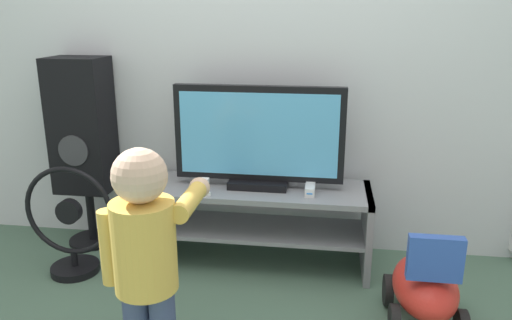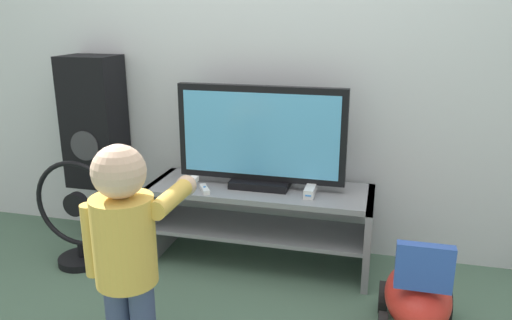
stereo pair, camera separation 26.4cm
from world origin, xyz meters
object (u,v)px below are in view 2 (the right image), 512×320
remote_primary (205,189)px  child (127,241)px  ride_on_toy (418,296)px  television (261,138)px  floor_fan (78,219)px  speaker_tower (95,126)px  game_console (311,190)px

remote_primary → child: (-0.01, -0.84, 0.08)m
remote_primary → ride_on_toy: ride_on_toy is taller
television → floor_fan: bearing=-163.9°
floor_fan → ride_on_toy: floor_fan is taller
remote_primary → speaker_tower: bearing=162.8°
game_console → floor_fan: floor_fan is taller
speaker_tower → ride_on_toy: speaker_tower is taller
remote_primary → game_console: bearing=9.1°
floor_fan → child: bearing=-44.9°
remote_primary → child: bearing=-90.4°
child → speaker_tower: (-0.79, 1.09, 0.17)m
floor_fan → ride_on_toy: bearing=-6.7°
television → floor_fan: 1.13m
game_console → speaker_tower: bearing=173.5°
child → ride_on_toy: bearing=23.7°
game_console → ride_on_toy: 0.76m
child → game_console: bearing=58.5°
child → speaker_tower: speaker_tower is taller
television → game_console: (0.29, -0.06, -0.25)m
speaker_tower → floor_fan: speaker_tower is taller
speaker_tower → television: bearing=-5.0°
game_console → child: 1.10m
game_console → ride_on_toy: (0.55, -0.44, -0.29)m
television → child: bearing=-105.9°
television → ride_on_toy: television is taller
child → floor_fan: bearing=135.1°
remote_primary → floor_fan: floor_fan is taller
game_console → television: bearing=168.2°
ride_on_toy → television: bearing=149.2°
television → remote_primary: television is taller
remote_primary → floor_fan: 0.76m
television → game_console: television is taller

